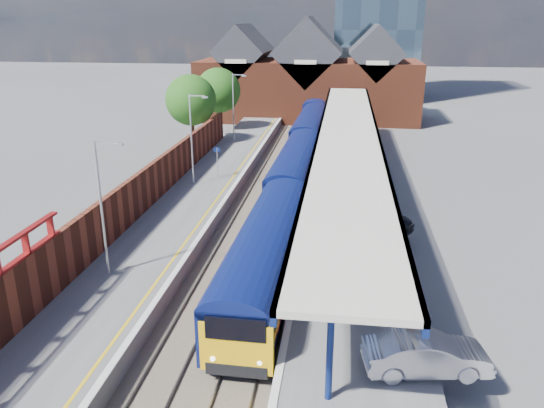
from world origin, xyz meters
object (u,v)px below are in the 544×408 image
(lamp_post_b, at_px, (103,200))
(parked_car_silver, at_px, (426,354))
(parked_car_blue, at_px, (360,206))
(train, at_px, (304,144))
(lamp_post_d, at_px, (234,103))
(lamp_post_c, at_px, (193,134))
(parked_car_dark, at_px, (380,219))
(platform_sign, at_px, (217,157))

(lamp_post_b, relative_size, parked_car_silver, 1.52)
(parked_car_silver, bearing_deg, parked_car_blue, -2.25)
(train, height_order, lamp_post_d, lamp_post_d)
(lamp_post_c, bearing_deg, parked_car_dark, -29.06)
(lamp_post_b, relative_size, platform_sign, 2.80)
(lamp_post_b, distance_m, parked_car_dark, 16.57)
(lamp_post_c, bearing_deg, parked_car_blue, -22.96)
(lamp_post_c, xyz_separation_m, parked_car_dark, (13.98, -7.77, -3.38))
(lamp_post_d, xyz_separation_m, parked_car_dark, (13.98, -23.77, -3.38))
(train, distance_m, lamp_post_c, 13.20)
(lamp_post_b, height_order, lamp_post_c, same)
(lamp_post_b, height_order, platform_sign, lamp_post_b)
(lamp_post_d, height_order, parked_car_blue, lamp_post_d)
(parked_car_dark, bearing_deg, lamp_post_d, 41.81)
(lamp_post_c, height_order, platform_sign, lamp_post_c)
(platform_sign, height_order, parked_car_silver, platform_sign)
(lamp_post_c, distance_m, parked_car_dark, 16.34)
(parked_car_silver, bearing_deg, lamp_post_d, 12.00)
(lamp_post_b, bearing_deg, parked_car_blue, 39.59)
(platform_sign, relative_size, parked_car_blue, 0.59)
(lamp_post_c, xyz_separation_m, parked_car_blue, (12.79, -5.42, -3.40))
(parked_car_blue, bearing_deg, parked_car_silver, -160.01)
(platform_sign, height_order, parked_car_dark, platform_sign)
(parked_car_blue, bearing_deg, lamp_post_d, 43.76)
(lamp_post_d, bearing_deg, parked_car_silver, -68.67)
(lamp_post_d, relative_size, parked_car_silver, 1.52)
(lamp_post_c, xyz_separation_m, platform_sign, (1.36, 2.00, -2.30))
(lamp_post_d, height_order, platform_sign, lamp_post_d)
(lamp_post_c, relative_size, parked_car_silver, 1.52)
(lamp_post_d, height_order, parked_car_silver, lamp_post_d)
(platform_sign, xyz_separation_m, parked_car_dark, (12.62, -9.77, -1.08))
(train, xyz_separation_m, parked_car_silver, (7.01, -32.26, -0.36))
(lamp_post_c, bearing_deg, lamp_post_b, -90.00)
(parked_car_dark, height_order, parked_car_blue, parked_car_dark)
(lamp_post_d, bearing_deg, lamp_post_b, -90.00)
(parked_car_silver, distance_m, parked_car_blue, 16.76)
(parked_car_dark, xyz_separation_m, parked_car_blue, (-1.18, 2.35, -0.02))
(parked_car_dark, bearing_deg, lamp_post_c, 72.29)
(train, xyz_separation_m, parked_car_dark, (6.12, -17.97, -0.51))
(lamp_post_c, distance_m, parked_car_blue, 14.31)
(parked_car_silver, bearing_deg, lamp_post_b, 58.51)
(parked_car_silver, xyz_separation_m, parked_car_dark, (-0.88, 14.28, -0.14))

